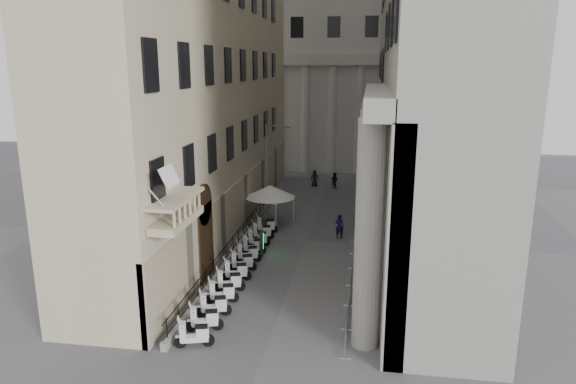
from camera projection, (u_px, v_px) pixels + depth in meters
name	position (u px, v px, depth m)	size (l,w,h in m)	color
far_building	(337.00, 39.00, 60.01)	(22.00, 10.00, 30.00)	#A4A19B
iron_fence	(242.00, 244.00, 35.50)	(0.30, 28.00, 1.40)	black
blue_awning	(366.00, 216.00, 41.90)	(1.60, 3.00, 3.00)	navy
flag	(179.00, 341.00, 22.98)	(1.00, 1.40, 8.20)	#9E0C11
scooter_0	(195.00, 347.00, 22.49)	(0.56, 1.40, 1.50)	silver
scooter_1	(205.00, 330.00, 23.87)	(0.56, 1.40, 1.50)	silver
scooter_2	(215.00, 316.00, 25.26)	(0.56, 1.40, 1.50)	silver
scooter_3	(223.00, 303.00, 26.65)	(0.56, 1.40, 1.50)	silver
scooter_4	(230.00, 291.00, 28.03)	(0.56, 1.40, 1.50)	silver
scooter_5	(237.00, 280.00, 29.42)	(0.56, 1.40, 1.50)	silver
scooter_6	(243.00, 271.00, 30.81)	(0.56, 1.40, 1.50)	silver
scooter_7	(248.00, 262.00, 32.19)	(0.56, 1.40, 1.50)	silver
scooter_8	(253.00, 254.00, 33.58)	(0.56, 1.40, 1.50)	silver
scooter_9	(258.00, 246.00, 34.96)	(0.56, 1.40, 1.50)	silver
scooter_10	(262.00, 239.00, 36.35)	(0.56, 1.40, 1.50)	silver
scooter_11	(266.00, 233.00, 37.74)	(0.56, 1.40, 1.50)	silver
barrier_0	(346.00, 344.00, 22.69)	(0.60, 2.40, 1.10)	#AAADB2
barrier_1	(348.00, 318.00, 25.08)	(0.60, 2.40, 1.10)	#AAADB2
barrier_2	(350.00, 296.00, 27.48)	(0.60, 2.40, 1.10)	#AAADB2
barrier_3	(352.00, 277.00, 29.88)	(0.60, 2.40, 1.10)	#AAADB2
barrier_4	(353.00, 261.00, 32.28)	(0.60, 2.40, 1.10)	#AAADB2
barrier_5	(355.00, 248.00, 34.67)	(0.60, 2.40, 1.10)	#AAADB2
security_tent	(267.00, 190.00, 39.94)	(3.80, 3.80, 3.08)	silver
street_lamp	(269.00, 161.00, 42.25)	(2.24, 1.12, 7.34)	#97999F
info_kiosk	(262.00, 243.00, 33.18)	(0.37, 0.78, 1.59)	black
pedestrian_a	(339.00, 226.00, 36.46)	(0.64, 0.42, 1.74)	black
pedestrian_b	(334.00, 180.00, 51.31)	(0.79, 0.61, 1.62)	black
pedestrian_c	(315.00, 178.00, 52.08)	(0.83, 0.54, 1.69)	black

